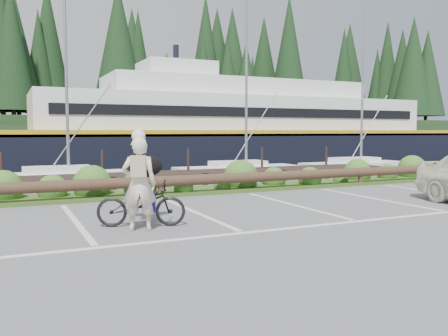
# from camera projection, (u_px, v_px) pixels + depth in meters

# --- Properties ---
(ground) EXTENTS (72.00, 72.00, 0.00)m
(ground) POSITION_uv_depth(u_px,v_px,m) (234.00, 229.00, 8.88)
(ground) COLOR #5A595C
(harbor_backdrop) EXTENTS (170.00, 160.00, 30.00)m
(harbor_backdrop) POSITION_uv_depth(u_px,v_px,m) (32.00, 142.00, 79.97)
(harbor_backdrop) COLOR #162B36
(harbor_backdrop) RESTS_ON ground
(vegetation_strip) EXTENTS (34.00, 1.60, 0.10)m
(vegetation_strip) POSITION_uv_depth(u_px,v_px,m) (153.00, 193.00, 13.67)
(vegetation_strip) COLOR #3D5B21
(vegetation_strip) RESTS_ON ground
(log_rail) EXTENTS (32.00, 0.30, 0.60)m
(log_rail) POSITION_uv_depth(u_px,v_px,m) (161.00, 198.00, 13.04)
(log_rail) COLOR #443021
(log_rail) RESTS_ON ground
(bicycle) EXTENTS (1.79, 1.11, 0.89)m
(bicycle) POSITION_uv_depth(u_px,v_px,m) (141.00, 204.00, 9.09)
(bicycle) COLOR black
(bicycle) RESTS_ON ground
(cyclist) EXTENTS (0.73, 0.60, 1.72)m
(cyclist) POSITION_uv_depth(u_px,v_px,m) (139.00, 184.00, 8.67)
(cyclist) COLOR beige
(cyclist) RESTS_ON ground
(dog) EXTENTS (0.66, 0.91, 0.48)m
(dog) POSITION_uv_depth(u_px,v_px,m) (143.00, 166.00, 9.57)
(dog) COLOR black
(dog) RESTS_ON bicycle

